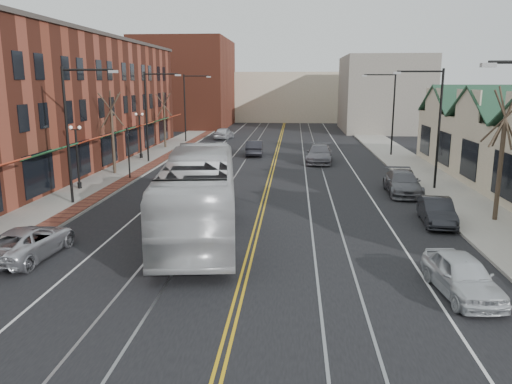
% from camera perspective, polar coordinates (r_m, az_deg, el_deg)
% --- Properties ---
extents(ground, '(160.00, 160.00, 0.00)m').
position_cam_1_polar(ground, '(14.50, -3.62, -17.71)').
color(ground, black).
rests_on(ground, ground).
extents(sidewalk_left, '(4.00, 120.00, 0.15)m').
position_cam_1_polar(sidewalk_left, '(35.96, -18.31, 0.28)').
color(sidewalk_left, gray).
rests_on(sidewalk_left, ground).
extents(sidewalk_right, '(4.00, 120.00, 0.15)m').
position_cam_1_polar(sidewalk_right, '(34.71, 21.34, -0.37)').
color(sidewalk_right, gray).
rests_on(sidewalk_right, ground).
extents(building_left, '(10.00, 50.00, 11.00)m').
position_cam_1_polar(building_left, '(44.60, -23.76, 9.16)').
color(building_left, maroon).
rests_on(building_left, ground).
extents(backdrop_left, '(14.00, 18.00, 14.00)m').
position_cam_1_polar(backdrop_left, '(84.30, -7.98, 12.18)').
color(backdrop_left, maroon).
rests_on(backdrop_left, ground).
extents(backdrop_mid, '(22.00, 14.00, 9.00)m').
position_cam_1_polar(backdrop_mid, '(97.45, 3.39, 10.83)').
color(backdrop_mid, '#C1B394').
rests_on(backdrop_mid, ground).
extents(backdrop_right, '(12.00, 16.00, 11.00)m').
position_cam_1_polar(backdrop_right, '(78.53, 14.32, 10.81)').
color(backdrop_right, slate).
rests_on(backdrop_right, ground).
extents(streetlight_l_1, '(3.33, 0.25, 8.00)m').
position_cam_1_polar(streetlight_l_1, '(31.26, -20.11, 7.59)').
color(streetlight_l_1, black).
rests_on(streetlight_l_1, sidewalk_left).
extents(streetlight_l_2, '(3.33, 0.25, 8.00)m').
position_cam_1_polar(streetlight_l_2, '(46.28, -11.91, 9.43)').
color(streetlight_l_2, black).
rests_on(streetlight_l_2, sidewalk_left).
extents(streetlight_l_3, '(3.33, 0.25, 8.00)m').
position_cam_1_polar(streetlight_l_3, '(61.80, -7.75, 10.29)').
color(streetlight_l_3, black).
rests_on(streetlight_l_3, sidewalk_left).
extents(streetlight_r_1, '(3.33, 0.25, 8.00)m').
position_cam_1_polar(streetlight_r_1, '(35.68, 19.57, 8.15)').
color(streetlight_r_1, black).
rests_on(streetlight_r_1, sidewalk_right).
extents(streetlight_r_2, '(3.33, 0.25, 8.00)m').
position_cam_1_polar(streetlight_r_2, '(51.28, 14.97, 9.55)').
color(streetlight_r_2, black).
rests_on(streetlight_r_2, sidewalk_right).
extents(lamppost_l_2, '(0.84, 0.28, 4.27)m').
position_cam_1_polar(lamppost_l_2, '(35.91, -19.73, 3.62)').
color(lamppost_l_2, black).
rests_on(lamppost_l_2, sidewalk_left).
extents(lamppost_l_3, '(0.84, 0.28, 4.27)m').
position_cam_1_polar(lamppost_l_3, '(48.91, -13.10, 6.20)').
color(lamppost_l_3, black).
rests_on(lamppost_l_3, sidewalk_left).
extents(tree_left_near, '(1.78, 1.37, 6.48)m').
position_cam_1_polar(tree_left_near, '(41.16, -16.10, 6.75)').
color(tree_left_near, '#382B21').
rests_on(tree_left_near, sidewalk_left).
extents(tree_left_far, '(1.66, 1.28, 6.02)m').
position_cam_1_polar(tree_left_far, '(56.40, -10.43, 8.21)').
color(tree_left_far, '#382B21').
rests_on(tree_left_far, sidewalk_left).
extents(tree_right_mid, '(1.90, 1.46, 6.93)m').
position_cam_1_polar(tree_right_mid, '(28.69, 26.28, 4.12)').
color(tree_right_mid, '#382B21').
rests_on(tree_right_mid, sidewalk_right).
extents(manhole_far, '(0.60, 0.60, 0.02)m').
position_cam_1_polar(manhole_far, '(25.23, -27.05, -5.33)').
color(manhole_far, '#592D19').
rests_on(manhole_far, sidewalk_left).
extents(traffic_signal, '(0.18, 0.15, 3.80)m').
position_cam_1_polar(traffic_signal, '(38.78, -14.38, 4.79)').
color(traffic_signal, black).
rests_on(traffic_signal, sidewalk_left).
extents(transit_bus, '(5.10, 14.29, 3.90)m').
position_cam_1_polar(transit_bus, '(24.45, -6.49, -0.20)').
color(transit_bus, silver).
rests_on(transit_bus, ground).
extents(parked_suv, '(2.55, 4.98, 1.35)m').
position_cam_1_polar(parked_suv, '(23.24, -24.55, -5.21)').
color(parked_suv, '#AFB0B7').
rests_on(parked_suv, ground).
extents(parked_car_a, '(2.14, 4.36, 1.43)m').
position_cam_1_polar(parked_car_a, '(18.94, 22.49, -8.80)').
color(parked_car_a, silver).
rests_on(parked_car_a, ground).
extents(parked_car_b, '(1.78, 4.24, 1.36)m').
position_cam_1_polar(parked_car_b, '(27.66, 19.95, -2.09)').
color(parked_car_b, black).
rests_on(parked_car_b, ground).
extents(parked_car_c, '(2.28, 5.23, 1.50)m').
position_cam_1_polar(parked_car_c, '(34.31, 16.41, 0.99)').
color(parked_car_c, '#5A5A61').
rests_on(parked_car_c, ground).
extents(parked_car_d, '(2.34, 4.58, 1.49)m').
position_cam_1_polar(parked_car_d, '(35.31, 16.55, 1.30)').
color(parked_car_d, '#222228').
rests_on(parked_car_d, ground).
extents(distant_car_left, '(1.77, 4.67, 1.52)m').
position_cam_1_polar(distant_car_left, '(50.53, -0.16, 5.07)').
color(distant_car_left, black).
rests_on(distant_car_left, ground).
extents(distant_car_right, '(2.79, 5.83, 1.64)m').
position_cam_1_polar(distant_car_right, '(46.21, 7.27, 4.35)').
color(distant_car_right, slate).
rests_on(distant_car_right, ground).
extents(distant_car_far, '(2.40, 4.74, 1.55)m').
position_cam_1_polar(distant_car_far, '(65.15, -3.69, 6.73)').
color(distant_car_far, silver).
rests_on(distant_car_far, ground).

